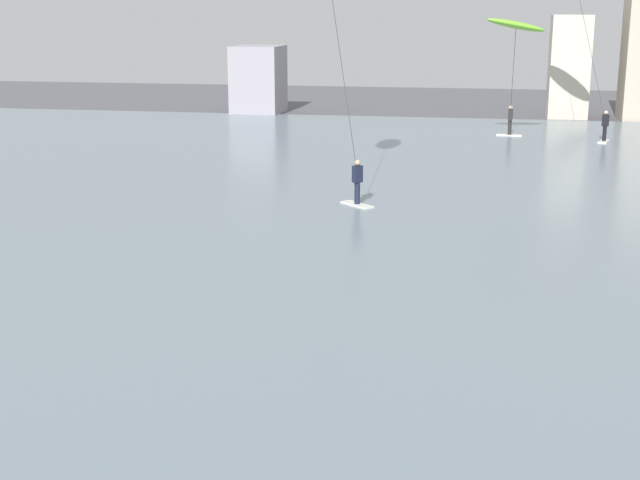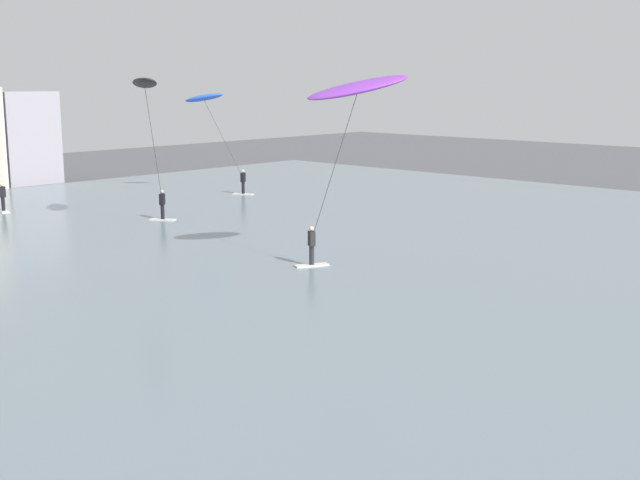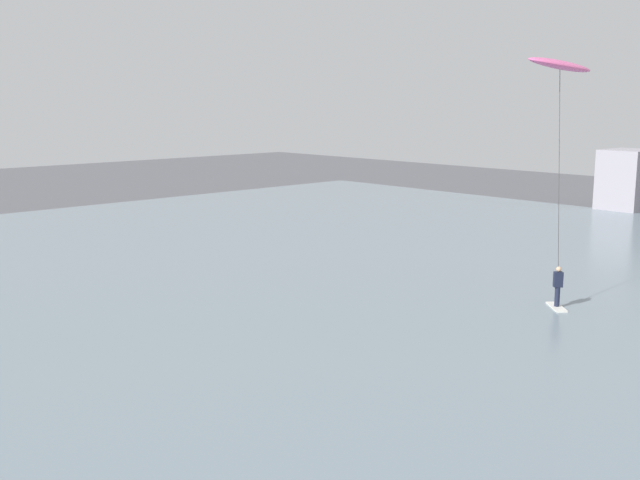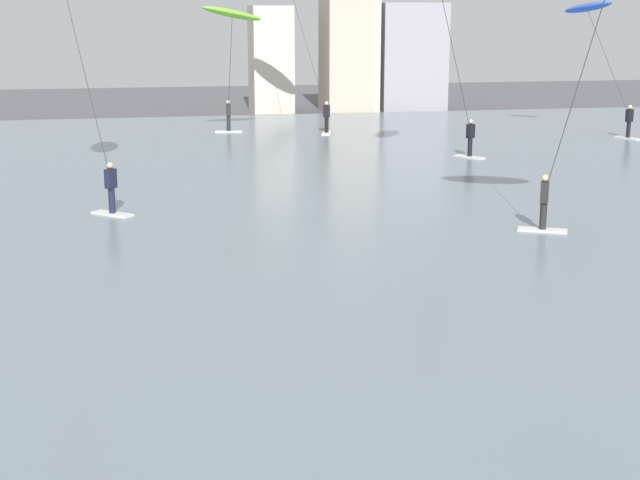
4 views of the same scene
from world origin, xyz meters
name	(u,v)px [view 1 (image 1 of 4)]	position (x,y,z in m)	size (l,w,h in m)	color
water_bay	(415,200)	(0.00, 30.31, 0.05)	(84.00, 52.00, 0.10)	slate
far_shore_buildings	(590,67)	(8.68, 58.50, 3.31)	(33.09, 5.46, 7.80)	gray
kitesurfer_lime	(515,34)	(3.65, 45.83, 5.65)	(3.46, 4.46, 6.49)	silver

